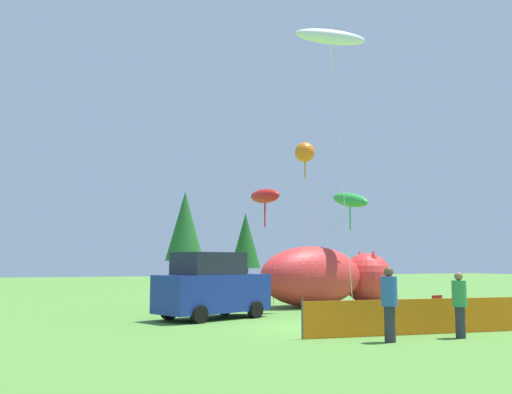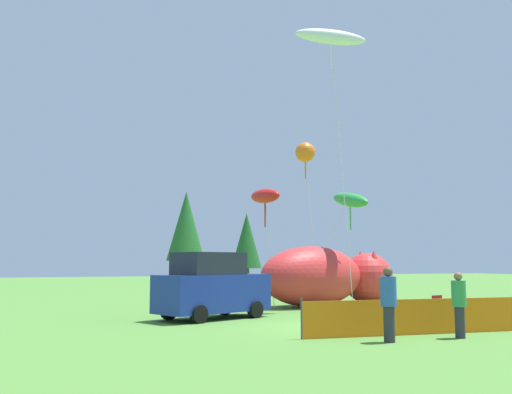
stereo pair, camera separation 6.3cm
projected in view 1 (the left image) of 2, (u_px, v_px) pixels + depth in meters
ground_plane at (320, 327)px, 17.02m from camera, size 120.00×120.00×0.00m
parked_car at (212, 287)px, 19.38m from camera, size 4.31×3.09×2.25m
folding_chair at (434, 307)px, 17.28m from camera, size 0.61×0.61×0.92m
inflatable_cat at (326, 278)px, 25.07m from camera, size 7.30×3.88×2.59m
safety_fence at (414, 317)px, 15.20m from camera, size 6.42×0.58×1.03m
spectator_in_green_shirt at (389, 301)px, 13.83m from camera, size 0.39×0.39×1.81m
spectator_in_white_shirt at (460, 302)px, 14.56m from camera, size 0.36×0.36×1.67m
kite_green_fish at (350, 200)px, 24.62m from camera, size 2.99×2.84×5.19m
kite_orange_flower at (305, 153)px, 27.82m from camera, size 0.97×0.98×7.73m
kite_white_ghost at (331, 38)px, 23.46m from camera, size 3.20×0.87×11.48m
kite_red_lizard at (265, 196)px, 23.85m from camera, size 0.99×2.18×5.05m
horizon_tree_east at (185, 226)px, 52.68m from camera, size 3.53×3.53×8.42m
horizon_tree_mid at (246, 241)px, 46.50m from camera, size 2.46×2.46×5.88m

